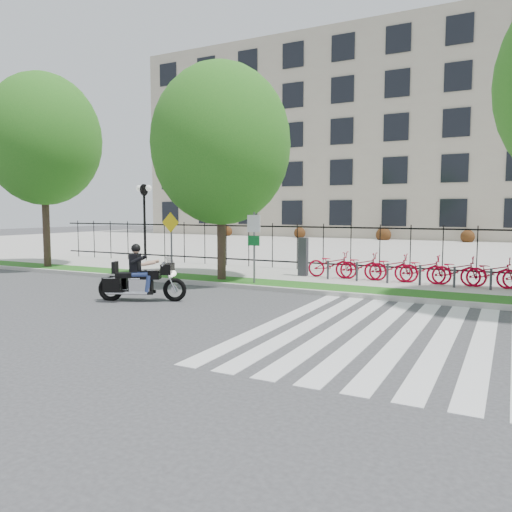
% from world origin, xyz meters
% --- Properties ---
extents(ground, '(120.00, 120.00, 0.00)m').
position_xyz_m(ground, '(0.00, 0.00, 0.00)').
color(ground, '#373739').
rests_on(ground, ground).
extents(curb, '(60.00, 0.20, 0.15)m').
position_xyz_m(curb, '(0.00, 4.10, 0.07)').
color(curb, '#A7A69E').
rests_on(curb, ground).
extents(grass_verge, '(60.00, 1.50, 0.15)m').
position_xyz_m(grass_verge, '(0.00, 4.95, 0.07)').
color(grass_verge, '#1C5014').
rests_on(grass_verge, ground).
extents(sidewalk, '(60.00, 3.50, 0.15)m').
position_xyz_m(sidewalk, '(0.00, 7.45, 0.07)').
color(sidewalk, '#B0ACA5').
rests_on(sidewalk, ground).
extents(plaza, '(80.00, 34.00, 0.10)m').
position_xyz_m(plaza, '(0.00, 25.00, 0.05)').
color(plaza, '#B0ACA5').
rests_on(plaza, ground).
extents(crosswalk_stripes, '(5.70, 8.00, 0.01)m').
position_xyz_m(crosswalk_stripes, '(4.83, 0.00, 0.01)').
color(crosswalk_stripes, silver).
rests_on(crosswalk_stripes, ground).
extents(iron_fence, '(30.00, 0.06, 2.00)m').
position_xyz_m(iron_fence, '(0.00, 9.20, 1.15)').
color(iron_fence, black).
rests_on(iron_fence, sidewalk).
extents(office_building, '(60.00, 21.90, 20.15)m').
position_xyz_m(office_building, '(0.00, 44.92, 9.97)').
color(office_building, '#A79A87').
rests_on(office_building, ground).
extents(lamp_post_left, '(1.06, 0.70, 4.25)m').
position_xyz_m(lamp_post_left, '(-12.00, 12.00, 3.21)').
color(lamp_post_left, black).
rests_on(lamp_post_left, ground).
extents(street_tree_0, '(5.14, 5.14, 8.70)m').
position_xyz_m(street_tree_0, '(-11.83, 4.95, 5.89)').
color(street_tree_0, '#32221B').
rests_on(street_tree_0, grass_verge).
extents(street_tree_1, '(5.13, 5.13, 7.92)m').
position_xyz_m(street_tree_1, '(-2.48, 4.95, 5.11)').
color(street_tree_1, '#32221B').
rests_on(street_tree_1, grass_verge).
extents(bike_share_station, '(10.04, 0.88, 1.50)m').
position_xyz_m(bike_share_station, '(4.87, 7.20, 0.66)').
color(bike_share_station, '#2D2D33').
rests_on(bike_share_station, sidewalk).
extents(sign_pole_regulatory, '(0.50, 0.09, 2.50)m').
position_xyz_m(sign_pole_regulatory, '(-0.92, 4.58, 1.74)').
color(sign_pole_regulatory, '#59595B').
rests_on(sign_pole_regulatory, grass_verge).
extents(sign_pole_warning, '(0.78, 0.09, 2.49)m').
position_xyz_m(sign_pole_warning, '(-4.51, 4.58, 1.74)').
color(sign_pole_warning, '#59595B').
rests_on(sign_pole_warning, grass_verge).
extents(motorcycle_rider, '(2.52, 1.42, 2.07)m').
position_xyz_m(motorcycle_rider, '(-2.65, 0.63, 0.69)').
color(motorcycle_rider, black).
rests_on(motorcycle_rider, ground).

